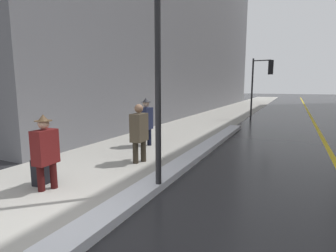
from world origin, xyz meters
TOP-DOWN VIEW (x-y plane):
  - ground_plane at (0.00, 0.00)m, footprint 160.00×160.00m
  - sidewalk_slab at (-2.00, 15.00)m, footprint 4.00×80.00m
  - road_centre_stripe at (4.00, 15.00)m, footprint 0.16×80.00m
  - snow_bank_curb at (0.16, 5.12)m, footprint 0.53×11.78m
  - lamp_post at (0.35, 1.96)m, footprint 0.28×0.28m
  - traffic_light_near at (0.92, 15.60)m, footprint 1.31×0.32m
  - pedestrian_in_fedora at (-1.78, 1.00)m, footprint 0.34×0.51m
  - pedestrian_with_shoulder_bag at (-1.09, 3.57)m, footprint 0.35×0.76m
  - pedestrian_in_glasses at (-1.98, 5.47)m, footprint 0.38×0.76m
  - rolling_suitcase at (-2.15, 1.15)m, footprint 0.24×0.37m

SIDE VIEW (x-z plane):
  - ground_plane at x=0.00m, z-range 0.00..0.00m
  - road_centre_stripe at x=4.00m, z-range 0.00..0.00m
  - sidewalk_slab at x=-2.00m, z-range 0.00..0.01m
  - snow_bank_curb at x=0.16m, z-range 0.00..0.16m
  - rolling_suitcase at x=-2.15m, z-range -0.17..0.78m
  - pedestrian_in_fedora at x=-1.78m, z-range 0.08..1.69m
  - pedestrian_with_shoulder_bag at x=-1.09m, z-range 0.09..1.77m
  - pedestrian_in_glasses at x=-1.98m, z-range 0.08..1.84m
  - lamp_post at x=0.35m, z-range 0.48..5.11m
  - traffic_light_near at x=0.92m, z-range 0.89..4.86m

